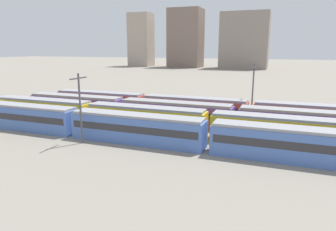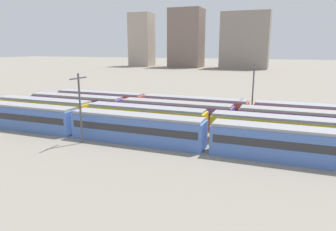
# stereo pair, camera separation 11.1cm
# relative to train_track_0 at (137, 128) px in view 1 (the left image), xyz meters

# --- Properties ---
(ground_plane) EXTENTS (600.00, 600.00, 0.00)m
(ground_plane) POSITION_rel_train_track_0_xyz_m (-18.57, 7.80, -1.90)
(ground_plane) COLOR gray
(train_track_0) EXTENTS (55.80, 3.06, 3.75)m
(train_track_0) POSITION_rel_train_track_0_xyz_m (0.00, 0.00, 0.00)
(train_track_0) COLOR #4C70BC
(train_track_0) RESTS_ON ground_plane
(train_track_1) EXTENTS (74.70, 3.06, 3.75)m
(train_track_1) POSITION_rel_train_track_0_xyz_m (8.29, 5.20, 0.00)
(train_track_1) COLOR yellow
(train_track_1) RESTS_ON ground_plane
(train_track_3) EXTENTS (93.60, 3.06, 3.75)m
(train_track_3) POSITION_rel_train_track_0_xyz_m (22.18, 15.60, 0.00)
(train_track_3) COLOR #BC4C38
(train_track_3) RESTS_ON ground_plane
(catenary_pole_0) EXTENTS (0.24, 3.20, 8.95)m
(catenary_pole_0) POSITION_rel_train_track_0_xyz_m (-6.43, -2.74, 3.10)
(catenary_pole_0) COLOR #4C4C51
(catenary_pole_0) RESTS_ON ground_plane
(catenary_pole_3) EXTENTS (0.24, 3.20, 9.46)m
(catenary_pole_3) POSITION_rel_train_track_0_xyz_m (12.56, 18.70, 3.37)
(catenary_pole_3) COLOR #4C4C51
(catenary_pole_3) RESTS_ON ground_plane
(distant_building_0) EXTENTS (14.20, 12.26, 33.77)m
(distant_building_0) POSITION_rel_train_track_0_xyz_m (-71.47, 150.65, 14.98)
(distant_building_0) COLOR #A89989
(distant_building_0) RESTS_ON ground_plane
(distant_building_1) EXTENTS (19.69, 16.27, 35.23)m
(distant_building_1) POSITION_rel_train_track_0_xyz_m (-40.81, 150.65, 15.71)
(distant_building_1) COLOR #7A665B
(distant_building_1) RESTS_ON ground_plane
(distant_building_2) EXTENTS (26.79, 18.48, 31.75)m
(distant_building_2) POSITION_rel_train_track_0_xyz_m (-5.02, 150.65, 13.97)
(distant_building_2) COLOR gray
(distant_building_2) RESTS_ON ground_plane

